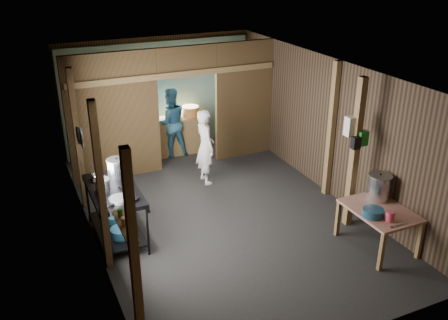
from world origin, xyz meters
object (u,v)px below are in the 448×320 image
yellow_tub (190,111)px  cook (205,147)px  prep_table (378,228)px  stock_pot (379,187)px  pink_bucket (390,216)px  stove_pot_large (117,168)px  gas_range (116,213)px

yellow_tub → cook: (-0.34, -1.71, -0.20)m
prep_table → stock_pot: size_ratio=2.54×
stock_pot → pink_bucket: (-0.31, -0.63, -0.12)m
pink_bucket → cook: bearing=112.0°
yellow_tub → stove_pot_large: bearing=-131.4°
gas_range → cook: cook is taller
stove_pot_large → cook: (1.96, 0.90, -0.28)m
gas_range → pink_bucket: gas_range is taller
gas_range → cook: (2.13, 1.34, 0.32)m
cook → stove_pot_large: bearing=114.5°
pink_bucket → cook: (-1.47, 3.63, 0.01)m
pink_bucket → yellow_tub: size_ratio=0.40×
prep_table → cook: 3.69m
stove_pot_large → pink_bucket: 4.39m
stove_pot_large → stock_pot: stove_pot_large is taller
yellow_tub → gas_range: bearing=-129.0°
stove_pot_large → pink_bucket: (3.43, -2.74, -0.29)m
pink_bucket → stock_pot: bearing=63.7°
pink_bucket → gas_range: bearing=147.4°
yellow_tub → stock_pot: bearing=-73.0°
prep_table → yellow_tub: 5.20m
prep_table → stock_pot: stock_pot is taller
stock_pot → cook: 3.50m
stove_pot_large → stock_pot: 4.29m
stock_pot → pink_bucket: stock_pot is taller
gas_range → cook: size_ratio=0.99×
pink_bucket → cook: 3.92m
prep_table → yellow_tub: (-1.25, 5.01, 0.62)m
gas_range → stock_pot: 4.27m
stove_pot_large → cook: size_ratio=0.22×
yellow_tub → cook: 1.75m
stove_pot_large → pink_bucket: size_ratio=2.09×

